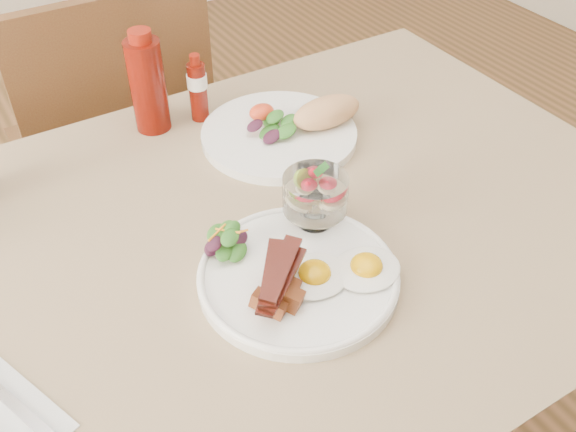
% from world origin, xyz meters
% --- Properties ---
extents(table, '(1.33, 0.88, 0.75)m').
position_xyz_m(table, '(0.00, 0.00, 0.66)').
color(table, brown).
rests_on(table, ground).
extents(chair_far, '(0.42, 0.42, 0.93)m').
position_xyz_m(chair_far, '(0.00, 0.66, 0.52)').
color(chair_far, brown).
rests_on(chair_far, ground).
extents(main_plate, '(0.28, 0.28, 0.02)m').
position_xyz_m(main_plate, '(0.02, -0.12, 0.76)').
color(main_plate, white).
rests_on(main_plate, table).
extents(fried_eggs, '(0.19, 0.14, 0.03)m').
position_xyz_m(fried_eggs, '(0.07, -0.15, 0.78)').
color(fried_eggs, white).
rests_on(fried_eggs, main_plate).
extents(bacon_potato_pile, '(0.11, 0.10, 0.05)m').
position_xyz_m(bacon_potato_pile, '(-0.03, -0.15, 0.79)').
color(bacon_potato_pile, maroon).
rests_on(bacon_potato_pile, main_plate).
extents(side_salad, '(0.07, 0.06, 0.04)m').
position_xyz_m(side_salad, '(-0.04, -0.03, 0.79)').
color(side_salad, '#205216').
rests_on(side_salad, main_plate).
extents(fruit_cup, '(0.10, 0.10, 0.10)m').
position_xyz_m(fruit_cup, '(0.10, -0.04, 0.82)').
color(fruit_cup, white).
rests_on(fruit_cup, main_plate).
extents(second_plate, '(0.30, 0.28, 0.07)m').
position_xyz_m(second_plate, '(0.20, 0.19, 0.77)').
color(second_plate, white).
rests_on(second_plate, table).
extents(ketchup_bottle, '(0.07, 0.07, 0.19)m').
position_xyz_m(ketchup_bottle, '(0.00, 0.35, 0.84)').
color(ketchup_bottle, '#560C04').
rests_on(ketchup_bottle, table).
extents(hot_sauce_bottle, '(0.04, 0.04, 0.13)m').
position_xyz_m(hot_sauce_bottle, '(0.09, 0.33, 0.82)').
color(hot_sauce_bottle, '#560C04').
rests_on(hot_sauce_bottle, table).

